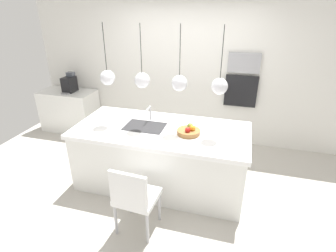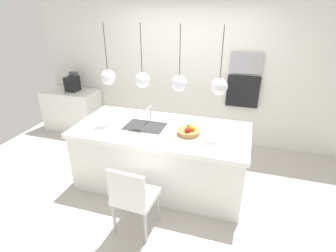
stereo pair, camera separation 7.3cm
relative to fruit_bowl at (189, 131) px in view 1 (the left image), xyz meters
The scene contains 15 objects.
floor 1.02m from the fruit_bowl, behind, with size 6.60×6.60×0.00m, color #BCB7AD.
back_wall 1.79m from the fruit_bowl, 103.29° to the left, with size 6.00×0.10×2.60m, color silver.
kitchen_island 0.64m from the fruit_bowl, behind, with size 2.40×1.13×0.90m.
sink_basin 0.65m from the fruit_bowl, behind, with size 0.56×0.40×0.02m, color #2D2D30.
faucet 0.71m from the fruit_bowl, 156.98° to the left, with size 0.02×0.17×0.22m.
fruit_bowl is the anchor object (origin of this frame).
side_counter 3.15m from the fruit_bowl, 154.46° to the left, with size 1.10×0.60×0.84m, color white.
coffee_machine 3.03m from the fruit_bowl, 153.68° to the left, with size 0.20×0.35×0.38m.
microwave 1.85m from the fruit_bowl, 69.92° to the left, with size 0.54×0.08×0.34m, color #9E9EA3.
oven 1.75m from the fruit_bowl, 69.92° to the left, with size 0.56×0.08×0.56m, color black.
chair_near 1.11m from the fruit_bowl, 114.08° to the right, with size 0.48×0.46×0.89m.
pendant_light_left 1.31m from the fruit_bowl, behind, with size 0.20×0.20×0.80m.
pendant_light_center_left 0.90m from the fruit_bowl, behind, with size 0.20×0.20×0.80m.
pendant_light_center_right 0.64m from the fruit_bowl, 158.84° to the left, with size 0.20×0.20×0.80m.
pendant_light_right 0.71m from the fruit_bowl, ahead, with size 0.20×0.20×0.80m.
Camera 1 is at (0.99, -3.17, 2.48)m, focal length 28.49 mm.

